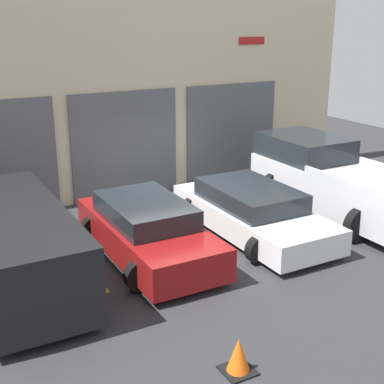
{
  "coord_description": "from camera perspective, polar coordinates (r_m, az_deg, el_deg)",
  "views": [
    {
      "loc": [
        -5.59,
        -10.71,
        4.91
      ],
      "look_at": [
        0.0,
        -0.53,
        1.1
      ],
      "focal_mm": 50.0,
      "sensor_mm": 36.0,
      "label": 1
    }
  ],
  "objects": [
    {
      "name": "parking_stripe_far_right",
      "position": [
        15.45,
        18.8,
        -1.36
      ],
      "size": [
        0.12,
        2.2,
        0.01
      ],
      "primitive_type": "cube",
      "color": "gold",
      "rests_on": "ground"
    },
    {
      "name": "parking_stripe_left",
      "position": [
        11.23,
        -11.04,
        -8.11
      ],
      "size": [
        0.12,
        2.2,
        0.01
      ],
      "primitive_type": "cube",
      "color": "gold",
      "rests_on": "ground"
    },
    {
      "name": "parking_stripe_centre",
      "position": [
        12.21,
        1.13,
        -5.54
      ],
      "size": [
        0.12,
        2.2,
        0.01
      ],
      "primitive_type": "cube",
      "color": "gold",
      "rests_on": "ground"
    },
    {
      "name": "ground_plane",
      "position": [
        13.04,
        -1.13,
        -3.95
      ],
      "size": [
        28.0,
        28.0,
        0.0
      ],
      "primitive_type": "plane",
      "color": "#2D2D30"
    },
    {
      "name": "sedan_white",
      "position": [
        12.71,
        6.38,
        -2.05
      ],
      "size": [
        2.23,
        4.59,
        1.14
      ],
      "color": "white",
      "rests_on": "ground"
    },
    {
      "name": "parking_stripe_right",
      "position": [
        13.66,
        11.03,
        -3.24
      ],
      "size": [
        0.12,
        2.2,
        0.01
      ],
      "primitive_type": "cube",
      "color": "gold",
      "rests_on": "ground"
    },
    {
      "name": "sedan_side",
      "position": [
        11.44,
        -4.8,
        -4.1
      ],
      "size": [
        2.13,
        4.26,
        1.24
      ],
      "color": "maroon",
      "rests_on": "ground"
    },
    {
      "name": "van_right",
      "position": [
        10.62,
        -18.28,
        -5.34
      ],
      "size": [
        2.21,
        4.91,
        1.55
      ],
      "color": "black",
      "rests_on": "ground"
    },
    {
      "name": "traffic_cone",
      "position": [
        8.09,
        4.97,
        -17.08
      ],
      "size": [
        0.47,
        0.47,
        0.55
      ],
      "color": "black",
      "rests_on": "ground"
    },
    {
      "name": "pickup_truck",
      "position": [
        14.44,
        14.7,
        1.26
      ],
      "size": [
        2.54,
        5.16,
        1.82
      ],
      "color": "silver",
      "rests_on": "ground"
    },
    {
      "name": "shophouse_building",
      "position": [
        15.23,
        -7.06,
        9.61
      ],
      "size": [
        14.44,
        0.68,
        5.47
      ],
      "color": "beige",
      "rests_on": "ground"
    }
  ]
}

